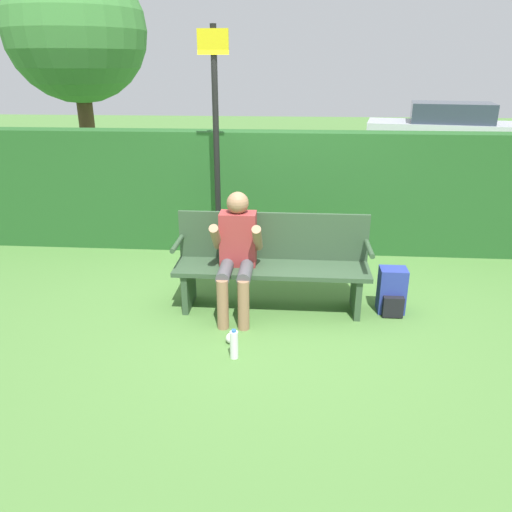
# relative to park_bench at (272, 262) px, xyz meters

# --- Properties ---
(ground_plane) EXTENTS (40.00, 40.00, 0.00)m
(ground_plane) POSITION_rel_park_bench_xyz_m (0.00, -0.08, -0.49)
(ground_plane) COLOR #4C7A38
(hedge_back) EXTENTS (12.00, 0.37, 1.57)m
(hedge_back) POSITION_rel_park_bench_xyz_m (0.00, 1.72, 0.30)
(hedge_back) COLOR #235623
(hedge_back) RESTS_ON ground
(park_bench) EXTENTS (1.95, 0.49, 0.96)m
(park_bench) POSITION_rel_park_bench_xyz_m (0.00, 0.00, 0.00)
(park_bench) COLOR #334C33
(park_bench) RESTS_ON ground
(person_seated) EXTENTS (0.49, 0.66, 1.21)m
(person_seated) POSITION_rel_park_bench_xyz_m (-0.34, -0.15, 0.18)
(person_seated) COLOR #993333
(person_seated) RESTS_ON ground
(backpack) EXTENTS (0.27, 0.28, 0.47)m
(backpack) POSITION_rel_park_bench_xyz_m (1.21, -0.06, -0.27)
(backpack) COLOR #283893
(backpack) RESTS_ON ground
(water_bottle) EXTENTS (0.07, 0.07, 0.27)m
(water_bottle) POSITION_rel_park_bench_xyz_m (-0.27, -1.03, -0.36)
(water_bottle) COLOR white
(water_bottle) RESTS_ON ground
(signpost) EXTENTS (0.34, 0.09, 2.77)m
(signpost) POSITION_rel_park_bench_xyz_m (-0.71, 1.13, 1.06)
(signpost) COLOR black
(signpost) RESTS_ON ground
(parked_car) EXTENTS (4.62, 2.40, 1.38)m
(parked_car) POSITION_rel_park_bench_xyz_m (4.44, 9.74, 0.16)
(parked_car) COLOR #B7BCC6
(parked_car) RESTS_ON ground
(tree) EXTENTS (2.52, 2.52, 4.18)m
(tree) POSITION_rel_park_bench_xyz_m (-3.79, 4.87, 2.41)
(tree) COLOR #4C3823
(tree) RESTS_ON ground
(litter_crumple) EXTENTS (0.10, 0.10, 0.10)m
(litter_crumple) POSITION_rel_park_bench_xyz_m (-0.33, -0.79, -0.44)
(litter_crumple) COLOR silver
(litter_crumple) RESTS_ON ground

